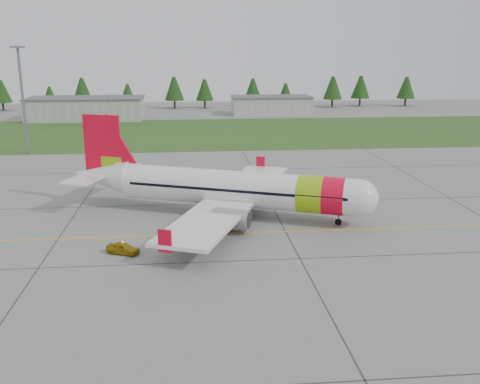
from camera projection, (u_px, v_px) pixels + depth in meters
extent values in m
plane|color=gray|center=(198.00, 262.00, 51.57)|extent=(320.00, 320.00, 0.00)
cylinder|color=white|center=(238.00, 189.00, 64.95)|extent=(28.57, 14.87, 4.36)
sphere|color=white|center=(359.00, 198.00, 60.97)|extent=(4.36, 4.36, 4.36)
cone|color=white|center=(103.00, 176.00, 69.89)|extent=(8.88, 6.96, 4.36)
cube|color=black|center=(363.00, 195.00, 60.78)|extent=(2.74, 3.36, 0.63)
cylinder|color=#8BBD0E|center=(311.00, 194.00, 62.50)|extent=(4.35, 5.20, 4.44)
cylinder|color=red|center=(334.00, 196.00, 61.77)|extent=(3.93, 5.03, 4.44)
cube|color=white|center=(233.00, 198.00, 65.42)|extent=(19.03, 35.46, 0.40)
cube|color=red|center=(260.00, 164.00, 82.01)|extent=(1.32, 0.69, 2.23)
cube|color=red|center=(165.00, 241.00, 49.13)|extent=(1.32, 0.69, 2.23)
cylinder|color=gray|center=(259.00, 191.00, 70.81)|extent=(4.61, 3.68, 2.35)
cylinder|color=gray|center=(231.00, 219.00, 59.44)|extent=(4.61, 3.68, 2.35)
cube|color=red|center=(103.00, 148.00, 68.86)|extent=(4.92, 2.29, 8.49)
cube|color=#8BBD0E|center=(112.00, 167.00, 69.16)|extent=(2.87, 1.52, 2.68)
cube|color=white|center=(99.00, 173.00, 69.97)|extent=(8.11, 13.25, 0.25)
cylinder|color=slate|center=(338.00, 219.00, 62.28)|extent=(0.20, 0.20, 1.56)
cylinder|color=black|center=(338.00, 222.00, 62.39)|extent=(0.82, 0.57, 0.76)
cylinder|color=slate|center=(232.00, 200.00, 68.93)|extent=(0.25, 0.25, 2.12)
cylinder|color=black|center=(229.00, 203.00, 69.18)|extent=(1.27, 0.90, 1.16)
cylinder|color=slate|center=(217.00, 214.00, 63.14)|extent=(0.25, 0.25, 2.12)
cylinder|color=black|center=(213.00, 217.00, 63.39)|extent=(1.27, 0.90, 1.16)
imported|color=yellow|center=(122.00, 238.00, 53.30)|extent=(1.62, 1.72, 3.42)
cube|color=#30561E|center=(192.00, 133.00, 130.37)|extent=(320.00, 50.00, 0.03)
cube|color=gold|center=(197.00, 234.00, 59.25)|extent=(120.00, 0.25, 0.02)
cube|color=#A8A8A3|center=(86.00, 109.00, 153.77)|extent=(32.00, 14.00, 6.00)
cube|color=#A8A8A3|center=(271.00, 106.00, 166.58)|extent=(24.00, 12.00, 5.20)
cylinder|color=slate|center=(23.00, 102.00, 101.79)|extent=(0.50, 0.50, 20.00)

